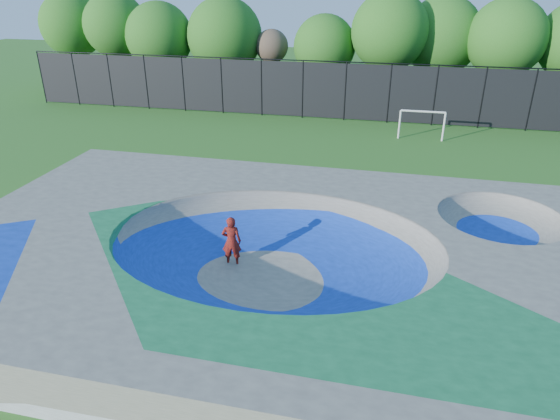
# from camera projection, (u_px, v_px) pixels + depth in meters

# --- Properties ---
(ground) EXTENTS (120.00, 120.00, 0.00)m
(ground) POSITION_uv_depth(u_px,v_px,m) (274.00, 277.00, 16.84)
(ground) COLOR #27601A
(ground) RESTS_ON ground
(skate_deck) EXTENTS (22.00, 14.00, 1.50)m
(skate_deck) POSITION_uv_depth(u_px,v_px,m) (274.00, 258.00, 16.53)
(skate_deck) COLOR gray
(skate_deck) RESTS_ON ground
(skater) EXTENTS (0.74, 0.55, 1.85)m
(skater) POSITION_uv_depth(u_px,v_px,m) (232.00, 241.00, 17.22)
(skater) COLOR red
(skater) RESTS_ON ground
(skateboard) EXTENTS (0.79, 0.25, 0.05)m
(skateboard) POSITION_uv_depth(u_px,v_px,m) (233.00, 264.00, 17.60)
(skateboard) COLOR black
(skateboard) RESTS_ON ground
(soccer_goal) EXTENTS (2.77, 0.12, 1.83)m
(soccer_goal) POSITION_uv_depth(u_px,v_px,m) (422.00, 120.00, 30.61)
(soccer_goal) COLOR silver
(soccer_goal) RESTS_ON ground
(fence) EXTENTS (48.09, 0.09, 4.04)m
(fence) POSITION_uv_depth(u_px,v_px,m) (345.00, 90.00, 34.49)
(fence) COLOR black
(fence) RESTS_ON ground
(treeline) EXTENTS (53.35, 7.76, 8.45)m
(treeline) POSITION_uv_depth(u_px,v_px,m) (351.00, 37.00, 37.58)
(treeline) COLOR #4C3026
(treeline) RESTS_ON ground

